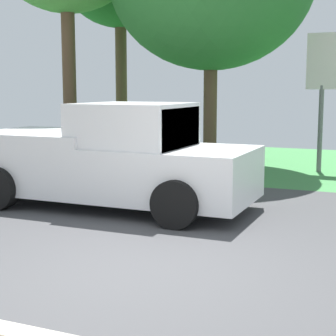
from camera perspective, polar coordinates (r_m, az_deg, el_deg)
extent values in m
cube|color=#424244|center=(8.34, 2.85, -6.92)|extent=(40.00, 8.00, 0.10)
cube|color=#408246|center=(15.95, 12.89, 0.26)|extent=(40.00, 8.00, 0.10)
cube|color=silver|center=(9.96, -6.06, -0.14)|extent=(5.20, 2.00, 0.90)
cube|color=silver|center=(9.64, -3.53, 4.10)|extent=(1.80, 1.84, 0.90)
cube|color=#2D3842|center=(9.29, 1.17, 3.95)|extent=(0.10, 1.70, 0.77)
cube|color=silver|center=(10.59, -12.28, 3.22)|extent=(2.40, 2.00, 0.20)
cylinder|color=black|center=(10.24, 5.07, -1.59)|extent=(0.76, 0.28, 0.76)
cylinder|color=black|center=(8.39, 0.80, -3.78)|extent=(0.76, 0.28, 0.76)
cylinder|color=black|center=(11.73, -10.92, -0.43)|extent=(0.76, 0.28, 0.76)
cylinder|color=slate|center=(14.52, 15.59, 3.95)|extent=(0.12, 0.12, 2.20)
cylinder|color=brown|center=(17.50, -4.88, 8.68)|extent=(0.36, 0.36, 4.48)
cylinder|color=brown|center=(14.67, 4.42, 6.47)|extent=(0.36, 0.36, 3.32)
cylinder|color=brown|center=(15.01, -10.24, 8.92)|extent=(0.36, 0.36, 4.64)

